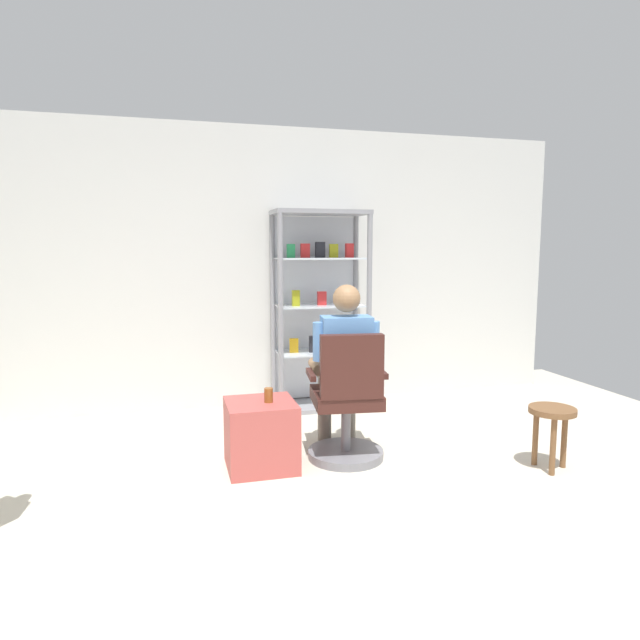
{
  "coord_description": "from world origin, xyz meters",
  "views": [
    {
      "loc": [
        -0.99,
        -2.42,
        1.55
      ],
      "look_at": [
        0.12,
        1.66,
        1.0
      ],
      "focal_mm": 31.24,
      "sensor_mm": 36.0,
      "label": 1
    }
  ],
  "objects_px": {
    "wooden_stool": "(552,420)",
    "tea_glass": "(269,395)",
    "office_chair": "(347,408)",
    "display_cabinet_main": "(319,309)",
    "storage_crate": "(261,435)",
    "seated_shopkeeper": "(344,361)"
  },
  "relations": [
    {
      "from": "wooden_stool",
      "to": "tea_glass",
      "type": "bearing_deg",
      "value": 164.3
    },
    {
      "from": "office_chair",
      "to": "tea_glass",
      "type": "xyz_separation_m",
      "value": [
        -0.57,
        0.01,
        0.14
      ]
    },
    {
      "from": "office_chair",
      "to": "display_cabinet_main",
      "type": "bearing_deg",
      "value": 83.19
    },
    {
      "from": "display_cabinet_main",
      "to": "office_chair",
      "type": "distance_m",
      "value": 1.57
    },
    {
      "from": "storage_crate",
      "to": "wooden_stool",
      "type": "height_order",
      "value": "storage_crate"
    },
    {
      "from": "office_chair",
      "to": "seated_shopkeeper",
      "type": "relative_size",
      "value": 0.74
    },
    {
      "from": "wooden_stool",
      "to": "office_chair",
      "type": "bearing_deg",
      "value": 158.62
    },
    {
      "from": "display_cabinet_main",
      "to": "seated_shopkeeper",
      "type": "relative_size",
      "value": 1.47
    },
    {
      "from": "office_chair",
      "to": "seated_shopkeeper",
      "type": "xyz_separation_m",
      "value": [
        0.02,
        0.16,
        0.32
      ]
    },
    {
      "from": "display_cabinet_main",
      "to": "wooden_stool",
      "type": "bearing_deg",
      "value": -59.64
    },
    {
      "from": "office_chair",
      "to": "seated_shopkeeper",
      "type": "bearing_deg",
      "value": 82.81
    },
    {
      "from": "office_chair",
      "to": "storage_crate",
      "type": "xyz_separation_m",
      "value": [
        -0.63,
        0.04,
        -0.15
      ]
    },
    {
      "from": "tea_glass",
      "to": "wooden_stool",
      "type": "height_order",
      "value": "tea_glass"
    },
    {
      "from": "office_chair",
      "to": "tea_glass",
      "type": "relative_size",
      "value": 9.47
    },
    {
      "from": "storage_crate",
      "to": "tea_glass",
      "type": "xyz_separation_m",
      "value": [
        0.05,
        -0.02,
        0.29
      ]
    },
    {
      "from": "display_cabinet_main",
      "to": "storage_crate",
      "type": "height_order",
      "value": "display_cabinet_main"
    },
    {
      "from": "storage_crate",
      "to": "tea_glass",
      "type": "relative_size",
      "value": 4.72
    },
    {
      "from": "tea_glass",
      "to": "wooden_stool",
      "type": "bearing_deg",
      "value": -15.7
    },
    {
      "from": "seated_shopkeeper",
      "to": "wooden_stool",
      "type": "relative_size",
      "value": 2.9
    },
    {
      "from": "display_cabinet_main",
      "to": "seated_shopkeeper",
      "type": "distance_m",
      "value": 1.33
    },
    {
      "from": "tea_glass",
      "to": "wooden_stool",
      "type": "relative_size",
      "value": 0.23
    },
    {
      "from": "office_chair",
      "to": "tea_glass",
      "type": "height_order",
      "value": "office_chair"
    }
  ]
}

